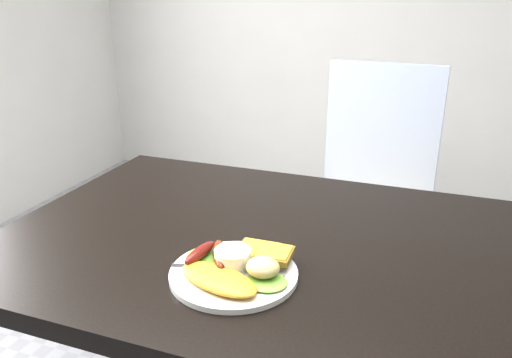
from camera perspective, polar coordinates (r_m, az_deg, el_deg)
name	(u,v)px	position (r m, az deg, el deg)	size (l,w,h in m)	color
dining_table	(278,247)	(1.09, 2.56, -7.77)	(1.20, 0.80, 0.04)	black
dining_chair	(369,210)	(1.99, 12.84, -3.53)	(0.45, 0.45, 0.05)	tan
person	(339,188)	(1.49, 9.45, -1.02)	(0.51, 0.34, 1.41)	navy
plate	(234,274)	(0.94, -2.57, -10.78)	(0.24, 0.24, 0.01)	white
lettuce_left	(210,257)	(0.98, -5.33, -8.86)	(0.09, 0.08, 0.01)	#528A2A
lettuce_right	(266,282)	(0.90, 1.19, -11.67)	(0.08, 0.07, 0.01)	#6D9F39
omelette	(219,279)	(0.90, -4.31, -11.31)	(0.16, 0.08, 0.02)	#F29E41
sausage_a	(200,252)	(0.96, -6.42, -8.34)	(0.02, 0.09, 0.02)	maroon
sausage_b	(220,254)	(0.95, -4.18, -8.57)	(0.03, 0.11, 0.03)	#61290C
ramekin	(233,260)	(0.94, -2.68, -9.18)	(0.07, 0.07, 0.04)	white
toast_a	(257,254)	(0.98, 0.16, -8.52)	(0.08, 0.08, 0.01)	brown
toast_b	(274,254)	(0.95, 2.06, -8.59)	(0.07, 0.07, 0.01)	olive
potato_salad	(263,267)	(0.91, 0.77, -10.04)	(0.06, 0.06, 0.03)	beige
fork	(214,267)	(0.95, -4.85, -10.01)	(0.16, 0.01, 0.00)	#ADAFB7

